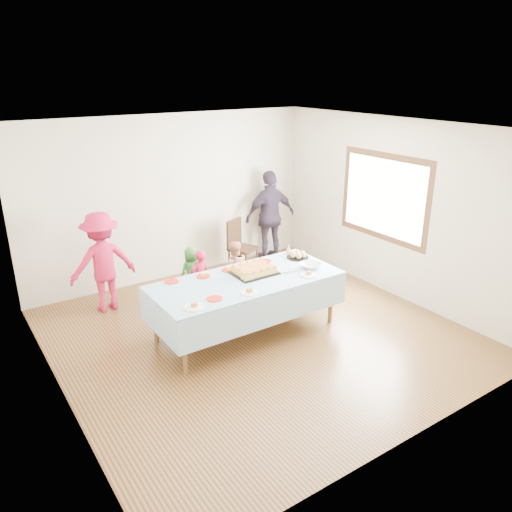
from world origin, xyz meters
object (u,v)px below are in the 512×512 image
(party_table, at_px, (246,283))
(birthday_cake, at_px, (254,270))
(dining_chair, at_px, (239,243))
(adult_left, at_px, (103,262))

(party_table, bearing_deg, birthday_cake, 26.64)
(birthday_cake, xyz_separation_m, dining_chair, (0.89, 1.80, -0.31))
(birthday_cake, relative_size, adult_left, 0.39)
(birthday_cake, relative_size, dining_chair, 0.61)
(adult_left, bearing_deg, dining_chair, -176.02)
(party_table, distance_m, dining_chair, 2.19)
(adult_left, bearing_deg, party_table, 127.74)
(party_table, relative_size, adult_left, 1.69)
(party_table, xyz_separation_m, dining_chair, (1.08, 1.89, -0.21))
(birthday_cake, distance_m, adult_left, 2.25)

